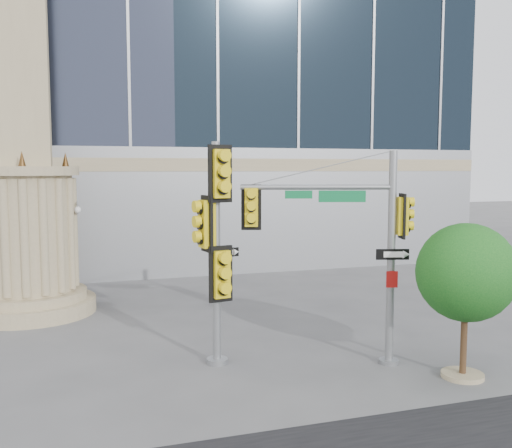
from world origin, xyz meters
name	(u,v)px	position (x,y,z in m)	size (l,w,h in m)	color
ground	(282,387)	(0.00, 0.00, 0.00)	(120.00, 120.00, 0.00)	#545456
monument	(25,154)	(-6.00, 9.00, 5.52)	(4.40, 4.40, 16.60)	tan
main_signal_pole	(353,234)	(2.24, 0.92, 3.40)	(4.14, 1.53, 5.48)	slate
secondary_signal_pole	(216,236)	(-1.09, 1.86, 3.35)	(1.04, 0.75, 5.70)	slate
street_tree	(467,276)	(4.42, -0.75, 2.47)	(2.41, 2.35, 3.75)	tan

